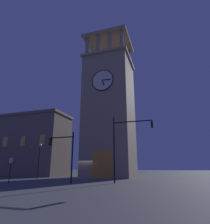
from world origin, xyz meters
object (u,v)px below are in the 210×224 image
Objects in this scene: traffic_signal_mid at (64,149)px; street_lamp at (39,154)px; clocktower at (110,112)px; traffic_signal_near at (126,138)px; adjacent_wing_building at (27,145)px; no_horn_sign at (11,162)px.

traffic_signal_mid is 9.67m from street_lamp.
clocktower is 5.65× the size of street_lamp.
adjacent_wing_building is at bearing -27.33° from traffic_signal_near.
traffic_signal_near is 1.37× the size of street_lamp.
street_lamp is at bearing -17.69° from traffic_signal_near.
adjacent_wing_building is 19.27m from no_horn_sign.
traffic_signal_mid is 5.53m from no_horn_sign.
traffic_signal_mid reaches higher than street_lamp.
clocktower reaches higher than traffic_signal_mid.
no_horn_sign is (11.32, 3.42, -2.40)m from traffic_signal_near.
clocktower reaches higher than traffic_signal_near.
traffic_signal_mid is at bearing 13.76° from traffic_signal_near.
no_horn_sign is at bearing 126.84° from adjacent_wing_building.
traffic_signal_near is at bearing -166.24° from traffic_signal_mid.
traffic_signal_near reaches higher than traffic_signal_mid.
adjacent_wing_building is at bearing -38.99° from traffic_signal_mid.
traffic_signal_near is at bearing -163.21° from no_horn_sign.
traffic_signal_near is 12.06m from no_horn_sign.
clocktower is 18.12m from adjacent_wing_building.
clocktower is at bearing -111.88° from no_horn_sign.
clocktower reaches higher than adjacent_wing_building.
clocktower reaches higher than no_horn_sign.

